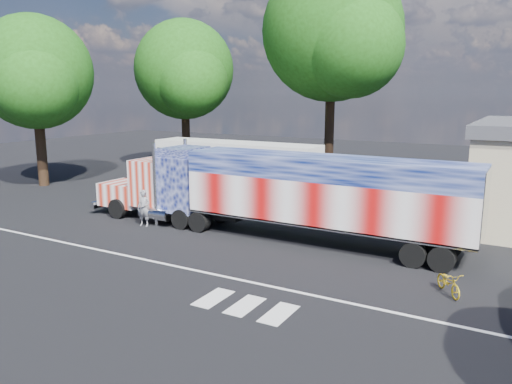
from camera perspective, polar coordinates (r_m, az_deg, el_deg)
The scene contains 9 objects.
ground at distance 21.91m, azimuth -3.88°, elevation -6.23°, with size 100.00×100.00×0.00m, color black.
lane_markings at distance 18.07m, azimuth -5.93°, elevation -10.15°, with size 30.00×2.67×0.01m.
semi_truck at distance 22.82m, azimuth 2.19°, elevation 0.08°, with size 19.60×3.10×4.18m.
coach_bus at distance 33.18m, azimuth -2.34°, elevation 2.92°, with size 11.60×2.70×3.38m.
woman at distance 25.55m, azimuth -12.72°, elevation -1.80°, with size 0.67×0.44×1.84m, color slate.
bicycle at distance 18.01m, azimuth 21.17°, elevation -9.61°, with size 0.53×1.53×0.80m, color gold.
tree_n_mid at distance 38.25m, azimuth 8.91°, elevation 17.64°, with size 10.68×10.17×16.04m.
tree_w_a at distance 38.43m, azimuth -23.90°, elevation 12.33°, with size 8.23×7.84×11.88m.
tree_nw_a at distance 43.91m, azimuth -8.10°, elevation 13.61°, with size 8.81×8.39×12.68m.
Camera 1 is at (11.52, -17.43, 6.61)m, focal length 35.00 mm.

